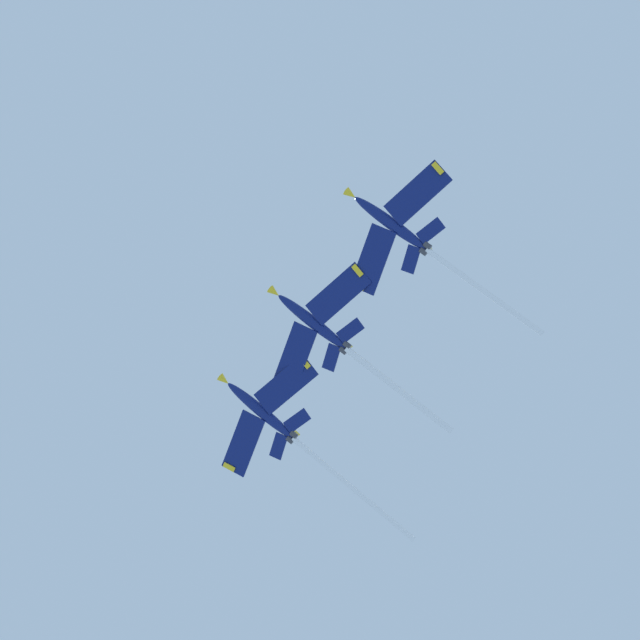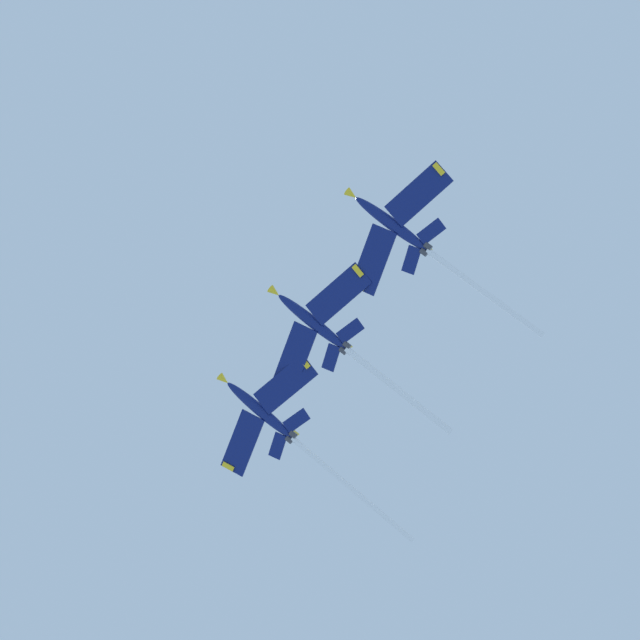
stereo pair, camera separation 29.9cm
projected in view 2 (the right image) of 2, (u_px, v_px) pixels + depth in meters
jet_inner_left at (410, 238)px, 151.20m from camera, size 22.25×24.28×13.28m
jet_centre at (334, 339)px, 155.29m from camera, size 21.74×23.88×13.08m
jet_inner_right at (278, 426)px, 158.58m from camera, size 23.42×26.77×14.15m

